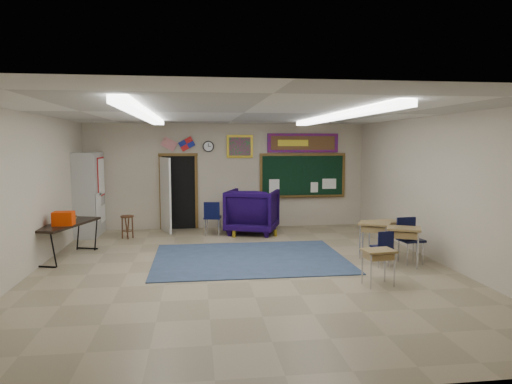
{
  "coord_description": "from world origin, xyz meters",
  "views": [
    {
      "loc": [
        -0.89,
        -8.59,
        2.41
      ],
      "look_at": [
        0.43,
        1.5,
        1.34
      ],
      "focal_mm": 32.0,
      "sensor_mm": 36.0,
      "label": 1
    }
  ],
  "objects": [
    {
      "name": "wingback_armchair",
      "position": [
        0.6,
        3.57,
        0.6
      ],
      "size": [
        1.66,
        1.68,
        1.21
      ],
      "primitive_type": "imported",
      "rotation": [
        0.0,
        0.0,
        2.79
      ],
      "color": "black",
      "rests_on": "floor"
    },
    {
      "name": "student_desk_back_left",
      "position": [
        2.17,
        -1.32,
        0.35
      ],
      "size": [
        0.56,
        0.45,
        0.63
      ],
      "rotation": [
        0.0,
        0.0,
        0.11
      ],
      "color": "olive",
      "rests_on": "floor"
    },
    {
      "name": "student_desk_front_right",
      "position": [
        3.19,
        0.82,
        0.41
      ],
      "size": [
        0.69,
        0.57,
        0.74
      ],
      "rotation": [
        0.0,
        0.0,
        0.19
      ],
      "color": "olive",
      "rests_on": "floor"
    },
    {
      "name": "chalkboard",
      "position": [
        2.2,
        4.46,
        1.46
      ],
      "size": [
        2.55,
        0.14,
        1.3
      ],
      "color": "brown",
      "rests_on": "back_wall"
    },
    {
      "name": "wall_clock",
      "position": [
        -0.55,
        4.47,
        2.35
      ],
      "size": [
        0.32,
        0.05,
        0.32
      ],
      "color": "black",
      "rests_on": "back_wall"
    },
    {
      "name": "student_desk_back_right",
      "position": [
        3.17,
        -0.16,
        0.43
      ],
      "size": [
        0.79,
        0.72,
        0.77
      ],
      "rotation": [
        0.0,
        0.0,
        -0.45
      ],
      "color": "olive",
      "rests_on": "floor"
    },
    {
      "name": "framed_art_print",
      "position": [
        0.35,
        4.47,
        2.35
      ],
      "size": [
        0.75,
        0.05,
        0.65
      ],
      "color": "#A68C20",
      "rests_on": "back_wall"
    },
    {
      "name": "wooden_stool",
      "position": [
        -2.67,
        3.28,
        0.31
      ],
      "size": [
        0.34,
        0.34,
        0.59
      ],
      "color": "#543119",
      "rests_on": "floor"
    },
    {
      "name": "floor",
      "position": [
        0.0,
        0.0,
        0.0
      ],
      "size": [
        9.0,
        9.0,
        0.0
      ],
      "primitive_type": "plane",
      "color": "gray",
      "rests_on": "ground"
    },
    {
      "name": "student_chair_desk_a",
      "position": [
        2.73,
        -0.12,
        0.36
      ],
      "size": [
        0.4,
        0.4,
        0.72
      ],
      "primitive_type": null,
      "rotation": [
        0.0,
        0.0,
        3.25
      ],
      "color": "black",
      "rests_on": "floor"
    },
    {
      "name": "front_wall",
      "position": [
        0.0,
        -4.5,
        1.5
      ],
      "size": [
        8.0,
        0.04,
        3.0
      ],
      "primitive_type": "cube",
      "color": "#AA9E8A",
      "rests_on": "floor"
    },
    {
      "name": "bulletin_board",
      "position": [
        2.2,
        4.47,
        2.45
      ],
      "size": [
        2.1,
        0.05,
        0.55
      ],
      "color": "#B30F18",
      "rests_on": "back_wall"
    },
    {
      "name": "area_rug",
      "position": [
        0.2,
        0.8,
        0.01
      ],
      "size": [
        4.0,
        3.0,
        0.02
      ],
      "primitive_type": "cube",
      "color": "#354464",
      "rests_on": "floor"
    },
    {
      "name": "storage_cabinet",
      "position": [
        -3.71,
        3.85,
        1.1
      ],
      "size": [
        0.59,
        1.25,
        2.2
      ],
      "color": "#A3A49F",
      "rests_on": "floor"
    },
    {
      "name": "back_wall",
      "position": [
        0.0,
        4.5,
        1.5
      ],
      "size": [
        8.0,
        0.04,
        3.0
      ],
      "primitive_type": "cube",
      "color": "#AA9E8A",
      "rests_on": "floor"
    },
    {
      "name": "folding_table",
      "position": [
        -3.65,
        1.38,
        0.41
      ],
      "size": [
        1.11,
        1.9,
        1.03
      ],
      "rotation": [
        0.0,
        0.0,
        -0.3
      ],
      "color": "black",
      "rests_on": "floor"
    },
    {
      "name": "fluorescent_strips",
      "position": [
        0.0,
        0.0,
        2.94
      ],
      "size": [
        3.86,
        6.0,
        0.1
      ],
      "primitive_type": null,
      "color": "white",
      "rests_on": "ceiling"
    },
    {
      "name": "student_desk_front_left",
      "position": [
        2.84,
        0.53,
        0.42
      ],
      "size": [
        0.79,
        0.73,
        0.76
      ],
      "rotation": [
        0.0,
        0.0,
        -0.52
      ],
      "color": "olive",
      "rests_on": "floor"
    },
    {
      "name": "ceiling",
      "position": [
        0.0,
        0.0,
        3.0
      ],
      "size": [
        8.0,
        9.0,
        0.04
      ],
      "primitive_type": "cube",
      "color": "silver",
      "rests_on": "back_wall"
    },
    {
      "name": "student_chair_desk_b",
      "position": [
        3.4,
        0.0,
        0.46
      ],
      "size": [
        0.5,
        0.5,
        0.92
      ],
      "primitive_type": null,
      "rotation": [
        0.0,
        0.0,
        0.1
      ],
      "color": "black",
      "rests_on": "floor"
    },
    {
      "name": "wall_flags",
      "position": [
        -1.4,
        4.44,
        2.48
      ],
      "size": [
        1.16,
        0.06,
        0.7
      ],
      "primitive_type": null,
      "color": "red",
      "rests_on": "back_wall"
    },
    {
      "name": "left_wall",
      "position": [
        -4.0,
        0.0,
        1.5
      ],
      "size": [
        0.04,
        9.0,
        3.0
      ],
      "primitive_type": "cube",
      "color": "#AA9E8A",
      "rests_on": "floor"
    },
    {
      "name": "student_chair_reading",
      "position": [
        -0.48,
        3.41,
        0.46
      ],
      "size": [
        0.52,
        0.52,
        0.91
      ],
      "primitive_type": null,
      "rotation": [
        0.0,
        0.0,
        2.98
      ],
      "color": "black",
      "rests_on": "floor"
    },
    {
      "name": "doorway",
      "position": [
        -1.5,
        4.35,
        1.06
      ],
      "size": [
        1.1,
        0.89,
        2.16
      ],
      "color": "black",
      "rests_on": "back_wall"
    },
    {
      "name": "right_wall",
      "position": [
        4.0,
        0.0,
        1.5
      ],
      "size": [
        0.04,
        9.0,
        3.0
      ],
      "primitive_type": "cube",
      "color": "#AA9E8A",
      "rests_on": "floor"
    }
  ]
}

